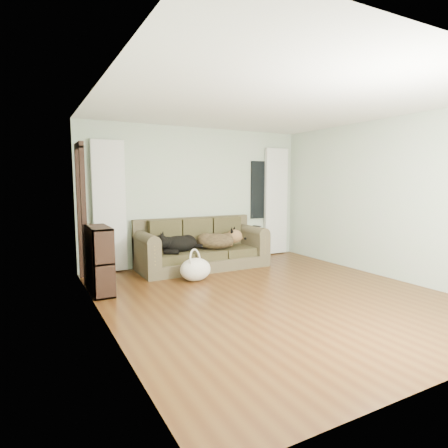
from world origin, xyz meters
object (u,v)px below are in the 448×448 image
sofa (203,244)px  tote_bag (195,271)px  dog_shepherd (217,241)px  dog_black_lab (177,244)px  bookshelf (99,258)px

sofa → tote_bag: size_ratio=4.64×
dog_shepherd → tote_bag: (-0.75, -0.68, -0.33)m
sofa → dog_shepherd: bearing=-18.8°
dog_black_lab → dog_shepherd: size_ratio=0.94×
sofa → dog_shepherd: (0.26, -0.09, 0.04)m
sofa → dog_shepherd: sofa is taller
bookshelf → sofa: bearing=23.4°
dog_black_lab → tote_bag: 0.82m
dog_shepherd → sofa: bearing=10.5°
sofa → dog_black_lab: sofa is taller
dog_black_lab → dog_shepherd: 0.77m
dog_black_lab → dog_shepherd: bearing=3.4°
dog_black_lab → tote_bag: size_ratio=1.33×
dog_shepherd → tote_bag: 1.06m
tote_bag → bookshelf: bearing=177.3°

